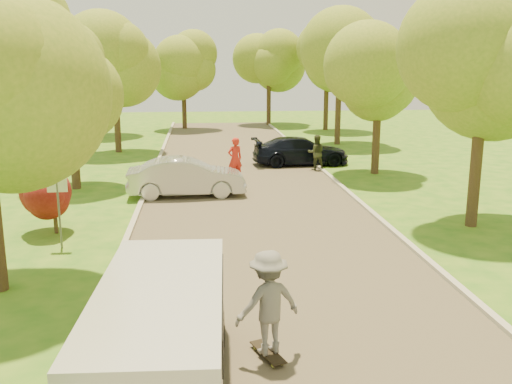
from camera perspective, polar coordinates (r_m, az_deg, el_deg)
name	(u,v)px	position (r m, az deg, el deg)	size (l,w,h in m)	color
ground	(285,296)	(13.07, 2.91, -10.32)	(100.00, 100.00, 0.00)	#2C6A19
road	(252,208)	(20.62, -0.39, -1.59)	(8.00, 60.00, 0.01)	#4C4438
curb_left	(139,209)	(20.64, -11.66, -1.69)	(0.18, 60.00, 0.12)	#B2AD9E
curb_right	(361,204)	(21.35, 10.50, -1.16)	(0.18, 60.00, 0.12)	#B2AD9E
street_sign	(58,194)	(16.75, -19.22, -0.21)	(0.55, 0.06, 2.17)	#59595E
red_shrub	(54,198)	(18.39, -19.57, -0.61)	(1.70, 1.70, 1.95)	#382619
tree_l_midb	(74,77)	(24.40, -17.78, 10.93)	(4.30, 4.20, 6.62)	#382619
tree_l_far	(117,57)	(34.19, -13.69, 13.01)	(4.92, 4.80, 7.79)	#382619
tree_r_mida	(493,49)	(19.07, 22.62, 13.08)	(5.13, 5.00, 7.95)	#382619
tree_r_midb	(384,68)	(27.23, 12.64, 11.97)	(4.51, 4.40, 7.01)	#382619
tree_r_far	(344,51)	(37.02, 8.75, 13.74)	(5.33, 5.20, 8.34)	#382619
tree_bg_a	(99,60)	(42.46, -15.47, 12.60)	(5.12, 5.00, 7.72)	#382619
tree_bg_b	(330,57)	(45.02, 7.42, 13.21)	(5.12, 5.00, 7.95)	#382619
tree_bg_c	(186,64)	(45.89, -7.04, 12.57)	(4.92, 4.80, 7.33)	#382619
tree_bg_d	(272,60)	(48.27, 1.57, 13.01)	(5.12, 5.00, 7.72)	#382619
minivan	(161,339)	(9.22, -9.45, -14.27)	(2.13, 4.97, 1.82)	silver
silver_sedan	(186,177)	(22.48, -6.97, 1.48)	(1.60, 4.58, 1.51)	#B5B5BB
dark_sedan	(300,151)	(29.37, 4.47, 4.11)	(2.00, 4.92, 1.43)	black
longboard	(268,352)	(10.51, 1.20, -15.74)	(0.58, 0.99, 0.11)	black
skateboarder	(268,302)	(10.09, 1.22, -10.98)	(1.21, 0.70, 1.87)	slate
person_striped	(235,159)	(25.42, -2.11, 3.33)	(0.69, 0.46, 1.90)	red
person_olive	(316,153)	(27.96, 6.03, 3.94)	(0.83, 0.65, 1.71)	#313721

